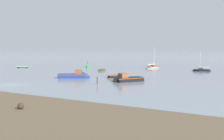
{
  "coord_description": "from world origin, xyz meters",
  "views": [
    {
      "loc": [
        40.89,
        -34.2,
        6.46
      ],
      "look_at": [
        2.69,
        27.94,
        0.69
      ],
      "focal_mm": 49.15,
      "sensor_mm": 36.0,
      "label": 1
    }
  ],
  "objects": [
    {
      "name": "channel_buoy",
      "position": [
        -11.86,
        37.89,
        0.46
      ],
      "size": [
        0.9,
        0.9,
        2.3
      ],
      "color": "#198C2D",
      "rests_on": "ground"
    },
    {
      "name": "motorboat_moored_1",
      "position": [
        14.12,
        13.63,
        0.35
      ],
      "size": [
        4.9,
        6.36,
        2.33
      ],
      "rotation": [
        0.0,
        0.0,
        4.19
      ],
      "color": "black",
      "rests_on": "ground"
    },
    {
      "name": "tidal_rock_right",
      "position": [
        17.52,
        -13.44,
        0.51
      ],
      "size": [
        0.63,
        0.63,
        0.63
      ],
      "primitive_type": "sphere",
      "color": "#372A1C",
      "rests_on": "mudflat_shore"
    },
    {
      "name": "ground_plane",
      "position": [
        0.0,
        0.0,
        0.0
      ],
      "size": [
        800.0,
        800.0,
        0.0
      ],
      "primitive_type": "plane",
      "color": "gray"
    },
    {
      "name": "sailboat_moored_1",
      "position": [
        19.63,
        44.09,
        0.23
      ],
      "size": [
        4.88,
        2.71,
        5.22
      ],
      "rotation": [
        0.0,
        0.0,
        3.43
      ],
      "color": "black",
      "rests_on": "ground"
    },
    {
      "name": "rowboat_moored_1",
      "position": [
        -2.84,
        31.99,
        0.17
      ],
      "size": [
        2.14,
        4.1,
        0.62
      ],
      "rotation": [
        0.0,
        0.0,
        1.78
      ],
      "color": "#23602D",
      "rests_on": "ground"
    },
    {
      "name": "mooring_post_left",
      "position": [
        11.91,
        8.2,
        0.69
      ],
      "size": [
        0.22,
        0.22,
        1.59
      ],
      "color": "#483323",
      "rests_on": "ground"
    },
    {
      "name": "sailboat_moored_0",
      "position": [
        5.25,
        46.05,
        0.27
      ],
      "size": [
        3.05,
        5.89,
        6.32
      ],
      "rotation": [
        0.0,
        0.0,
        1.33
      ],
      "color": "gray",
      "rests_on": "ground"
    },
    {
      "name": "rowboat_moored_0",
      "position": [
        8.4,
        19.48,
        0.17
      ],
      "size": [
        2.12,
        4.07,
        0.61
      ],
      "rotation": [
        0.0,
        0.0,
        4.5
      ],
      "color": "black",
      "rests_on": "ground"
    },
    {
      "name": "motorboat_moored_0",
      "position": [
        2.78,
        14.38,
        0.38
      ],
      "size": [
        6.72,
        5.42,
        2.48
      ],
      "rotation": [
        0.0,
        0.0,
        0.57
      ],
      "color": "navy",
      "rests_on": "ground"
    },
    {
      "name": "rowboat_moored_2",
      "position": [
        -29.18,
        29.09,
        0.15
      ],
      "size": [
        3.65,
        2.91,
        0.56
      ],
      "rotation": [
        0.0,
        0.0,
        0.56
      ],
      "color": "#23602D",
      "rests_on": "ground"
    }
  ]
}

